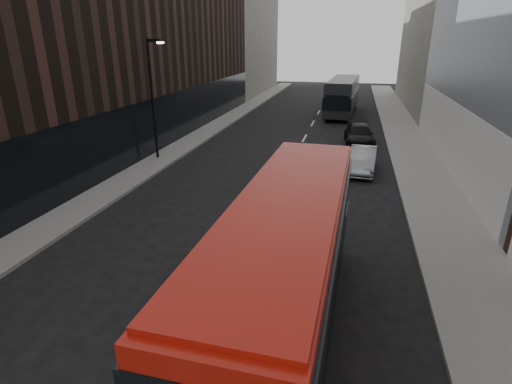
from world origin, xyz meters
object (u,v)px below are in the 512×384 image
Objects in this scene: red_bus at (287,266)px; car_b at (362,160)px; street_lamp at (153,92)px; car_a at (291,168)px; grey_bus at (343,95)px; car_c at (359,135)px.

red_bus is 14.97m from car_b.
car_a is at bearing -13.93° from street_lamp.
street_lamp reaches higher than grey_bus.
street_lamp is at bearing 127.84° from red_bus.
car_c is at bearing 86.75° from red_bus.
street_lamp is 0.71× the size of red_bus.
car_a is (-1.74, 12.08, -1.46)m from red_bus.
grey_bus is 19.05m from car_b.
car_b is at bearing 84.00° from red_bus.
grey_bus is at bearing 93.29° from car_c.
grey_bus is 2.53× the size of car_a.
street_lamp reaches higher than car_a.
car_a is at bearing -139.64° from car_b.
street_lamp is at bearing -154.69° from car_c.
car_b is (12.41, 0.52, -3.50)m from street_lamp.
street_lamp reaches higher than car_c.
car_b is (1.95, 14.76, -1.52)m from red_bus.
red_bus reaches higher than car_a.
street_lamp is 1.68× the size of car_b.
car_a is (8.72, -2.16, -3.44)m from street_lamp.
car_b is at bearing 2.41° from street_lamp.
street_lamp reaches higher than car_b.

